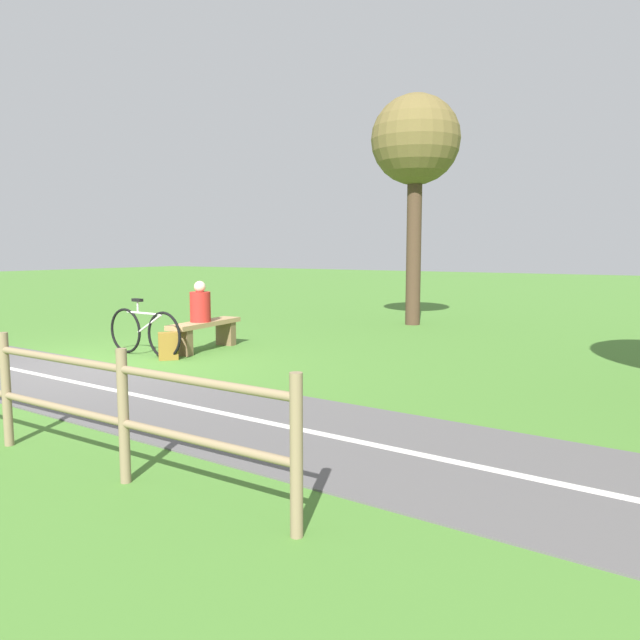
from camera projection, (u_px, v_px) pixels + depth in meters
name	position (u px, v px, depth m)	size (l,w,h in m)	color
ground_plane	(96.00, 367.00, 9.07)	(80.00, 80.00, 0.00)	#477A2D
paved_path	(271.00, 424.00, 6.10)	(2.22, 36.00, 0.02)	#565454
path_centre_line	(271.00, 423.00, 6.10)	(0.10, 32.00, 0.00)	silver
bench	(205.00, 330.00, 10.61)	(1.69, 0.56, 0.50)	#A88456
person_seated	(200.00, 305.00, 10.46)	(0.39, 0.39, 0.70)	#B2231E
bicycle	(144.00, 332.00, 10.01)	(0.10, 1.71, 0.94)	black
backpack	(168.00, 346.00, 9.72)	(0.38, 0.37, 0.43)	olive
tree_mid_field	(416.00, 145.00, 13.77)	(2.00, 2.00, 5.19)	#473323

